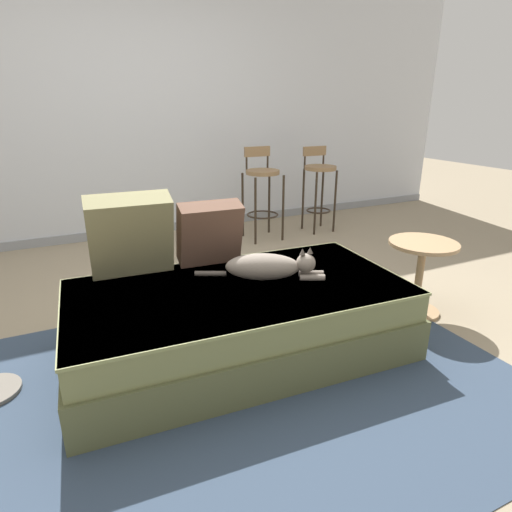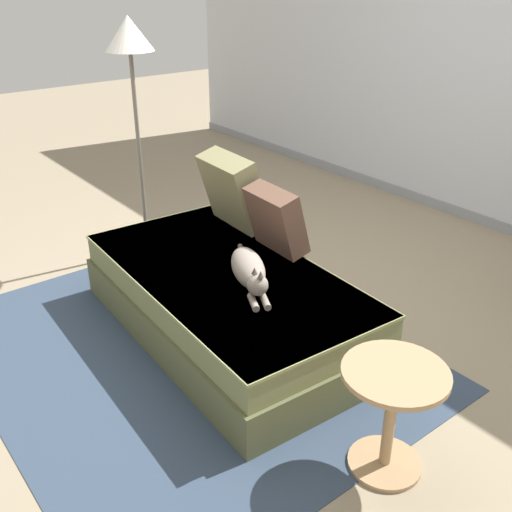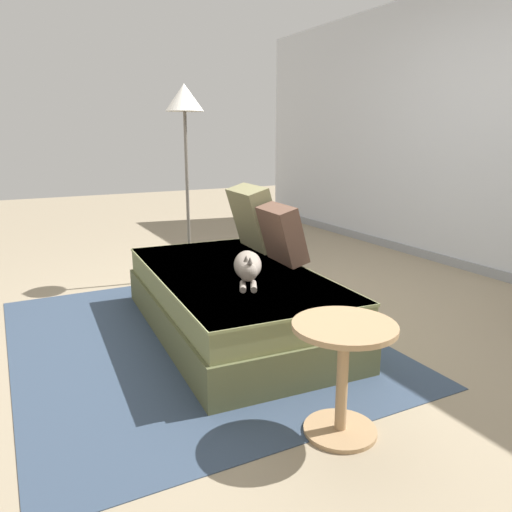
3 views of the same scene
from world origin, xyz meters
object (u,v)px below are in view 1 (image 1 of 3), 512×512
at_px(side_table, 420,267).
at_px(cat, 268,267).
at_px(throw_pillow_middle, 210,233).
at_px(throw_pillow_corner, 130,235).
at_px(couch, 240,319).
at_px(bar_stool_near_window, 262,185).
at_px(bar_stool_by_doorway, 319,179).

bearing_deg(side_table, cat, 175.06).
xyz_separation_m(throw_pillow_middle, cat, (0.21, -0.37, -0.13)).
bearing_deg(throw_pillow_corner, cat, -30.05).
xyz_separation_m(couch, side_table, (1.27, -0.07, 0.12)).
relative_size(couch, side_table, 3.77).
height_order(cat, bar_stool_near_window, bar_stool_near_window).
distance_m(throw_pillow_middle, side_table, 1.41).
height_order(throw_pillow_corner, side_table, throw_pillow_corner).
relative_size(cat, bar_stool_near_window, 0.73).
height_order(cat, bar_stool_by_doorway, bar_stool_by_doorway).
distance_m(throw_pillow_middle, bar_stool_near_window, 1.89).
bearing_deg(cat, bar_stool_by_doorway, 50.05).
height_order(couch, throw_pillow_middle, throw_pillow_middle).
distance_m(couch, throw_pillow_middle, 0.56).
distance_m(throw_pillow_corner, bar_stool_by_doorway, 2.72).
bearing_deg(bar_stool_by_doorway, throw_pillow_middle, -139.66).
bearing_deg(throw_pillow_corner, bar_stool_near_window, 43.72).
xyz_separation_m(cat, bar_stool_near_window, (0.90, 1.90, 0.08)).
distance_m(cat, bar_stool_by_doorway, 2.48).
distance_m(cat, side_table, 1.10).
distance_m(bar_stool_by_doorway, side_table, 2.07).
bearing_deg(couch, cat, 6.93).
xyz_separation_m(bar_stool_near_window, bar_stool_by_doorway, (0.69, 0.00, 0.02)).
relative_size(couch, throw_pillow_middle, 4.75).
bearing_deg(throw_pillow_corner, bar_stool_by_doorway, 33.61).
xyz_separation_m(bar_stool_by_doorway, side_table, (-0.50, -1.99, -0.24)).
relative_size(throw_pillow_corner, side_table, 0.96).
height_order(bar_stool_near_window, side_table, bar_stool_near_window).
bearing_deg(throw_pillow_middle, bar_stool_near_window, 54.03).
xyz_separation_m(couch, throw_pillow_middle, (-0.02, 0.39, 0.40)).
bearing_deg(throw_pillow_middle, bar_stool_by_doorway, 40.34).
distance_m(bar_stool_near_window, bar_stool_by_doorway, 0.69).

